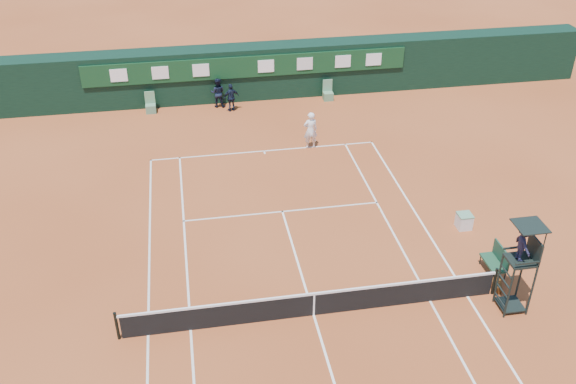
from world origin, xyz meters
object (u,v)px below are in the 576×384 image
object	(u,v)px
umpire_chair	(523,250)
player	(310,130)
tennis_net	(314,304)
player_bench	(497,259)
cooler	(464,221)

from	to	relation	value
umpire_chair	player	bearing A→B (deg)	108.92
tennis_net	umpire_chair	bearing A→B (deg)	-6.81
tennis_net	umpire_chair	world-z (taller)	umpire_chair
player_bench	cooler	xyz separation A→B (m)	(0.02, 2.90, -0.27)
umpire_chair	player	size ratio (longest dim) A/B	1.80
umpire_chair	player_bench	distance (m)	2.67
tennis_net	player_bench	bearing A→B (deg)	8.87
tennis_net	player_bench	distance (m)	7.08
player_bench	tennis_net	bearing A→B (deg)	-171.13
cooler	player	bearing A→B (deg)	120.89
player_bench	cooler	size ratio (longest dim) A/B	1.86
player_bench	player	size ratio (longest dim) A/B	0.63
tennis_net	player	size ratio (longest dim) A/B	6.78
umpire_chair	cooler	world-z (taller)	umpire_chair
tennis_net	player	world-z (taller)	player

